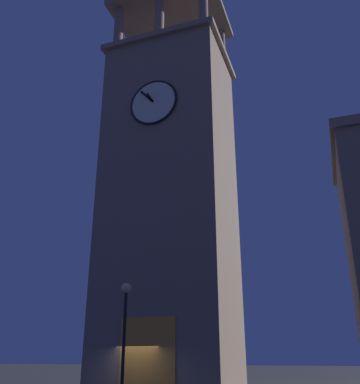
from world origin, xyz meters
TOP-DOWN VIEW (x-y plane):
  - clocktower at (-0.60, -3.87)m, footprint 8.54×6.92m
  - street_lamp at (-1.75, 4.34)m, footprint 0.44×0.44m

SIDE VIEW (x-z plane):
  - street_lamp at x=-1.75m, z-range 1.00..6.00m
  - clocktower at x=-0.60m, z-range -2.68..27.00m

